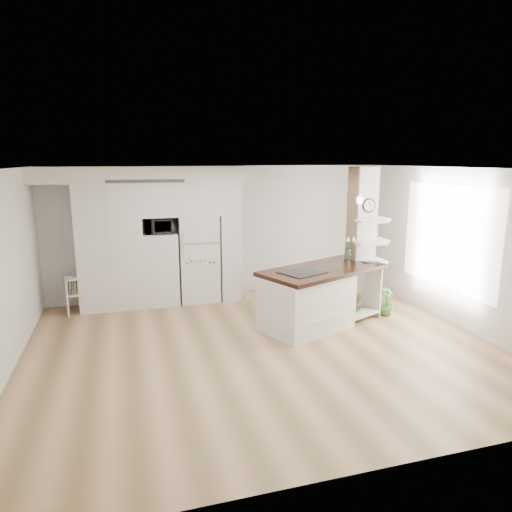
{
  "coord_description": "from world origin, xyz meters",
  "views": [
    {
      "loc": [
        -1.94,
        -6.26,
        2.83
      ],
      "look_at": [
        0.17,
        0.9,
        1.24
      ],
      "focal_mm": 32.0,
      "sensor_mm": 36.0,
      "label": 1
    }
  ],
  "objects_px": {
    "refrigerator": "(198,258)",
    "floor_plant_a": "(356,306)",
    "bookshelf": "(85,296)",
    "kitchen_island": "(312,298)"
  },
  "relations": [
    {
      "from": "kitchen_island",
      "to": "floor_plant_a",
      "type": "relative_size",
      "value": 5.6
    },
    {
      "from": "refrigerator",
      "to": "kitchen_island",
      "type": "bearing_deg",
      "value": -52.63
    },
    {
      "from": "refrigerator",
      "to": "floor_plant_a",
      "type": "xyz_separation_m",
      "value": [
        2.56,
        -1.89,
        -0.66
      ]
    },
    {
      "from": "kitchen_island",
      "to": "bookshelf",
      "type": "distance_m",
      "value": 4.23
    },
    {
      "from": "floor_plant_a",
      "to": "refrigerator",
      "type": "bearing_deg",
      "value": 143.54
    },
    {
      "from": "refrigerator",
      "to": "kitchen_island",
      "type": "distance_m",
      "value": 2.65
    },
    {
      "from": "floor_plant_a",
      "to": "kitchen_island",
      "type": "bearing_deg",
      "value": -168.73
    },
    {
      "from": "bookshelf",
      "to": "floor_plant_a",
      "type": "xyz_separation_m",
      "value": [
        4.74,
        -1.71,
        -0.09
      ]
    },
    {
      "from": "kitchen_island",
      "to": "bookshelf",
      "type": "relative_size",
      "value": 3.49
    },
    {
      "from": "bookshelf",
      "to": "floor_plant_a",
      "type": "distance_m",
      "value": 5.04
    }
  ]
}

